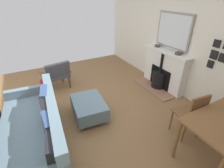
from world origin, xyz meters
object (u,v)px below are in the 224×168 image
(mantel_bowl_near, at_px, (158,46))
(ottoman, at_px, (89,107))
(fireplace, at_px, (163,72))
(sofa, at_px, (36,130))
(dining_chair_near_fireplace, at_px, (192,113))
(armchair_accent, at_px, (56,74))
(mantel_bowl_far, at_px, (178,53))

(mantel_bowl_near, distance_m, ottoman, 2.40)
(fireplace, height_order, mantel_bowl_near, mantel_bowl_near)
(ottoman, bearing_deg, fireplace, -174.12)
(sofa, height_order, dining_chair_near_fireplace, dining_chair_near_fireplace)
(sofa, bearing_deg, armchair_accent, -111.49)
(armchair_accent, distance_m, dining_chair_near_fireplace, 3.21)
(mantel_bowl_near, xyz_separation_m, mantel_bowl_far, (0.00, 0.69, 0.00))
(mantel_bowl_far, relative_size, sofa, 0.07)
(sofa, bearing_deg, fireplace, -169.89)
(mantel_bowl_far, bearing_deg, armchair_accent, -31.62)
(fireplace, relative_size, armchair_accent, 1.75)
(sofa, bearing_deg, ottoman, -161.24)
(mantel_bowl_far, bearing_deg, sofa, 4.06)
(ottoman, xyz_separation_m, dining_chair_near_fireplace, (-1.30, 1.34, 0.31))
(mantel_bowl_near, xyz_separation_m, dining_chair_near_fireplace, (0.88, 1.92, -0.50))
(ottoman, bearing_deg, dining_chair_near_fireplace, 134.16)
(mantel_bowl_near, bearing_deg, mantel_bowl_far, 90.00)
(ottoman, relative_size, armchair_accent, 1.14)
(armchair_accent, bearing_deg, ottoman, 102.36)
(mantel_bowl_far, xyz_separation_m, armchair_accent, (2.50, -1.54, -0.60))
(ottoman, distance_m, armchair_accent, 1.47)
(dining_chair_near_fireplace, bearing_deg, mantel_bowl_far, -125.71)
(dining_chair_near_fireplace, bearing_deg, mantel_bowl_near, -114.72)
(sofa, distance_m, ottoman, 1.07)
(mantel_bowl_near, xyz_separation_m, armchair_accent, (2.50, -0.85, -0.59))
(mantel_bowl_far, relative_size, armchair_accent, 0.19)
(ottoman, bearing_deg, sofa, 18.76)
(mantel_bowl_far, xyz_separation_m, ottoman, (2.19, -0.12, -0.81))
(mantel_bowl_far, xyz_separation_m, sofa, (3.19, 0.23, -0.67))
(mantel_bowl_near, distance_m, armchair_accent, 2.71)
(fireplace, xyz_separation_m, sofa, (3.16, 0.56, -0.08))
(mantel_bowl_near, distance_m, mantel_bowl_far, 0.69)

